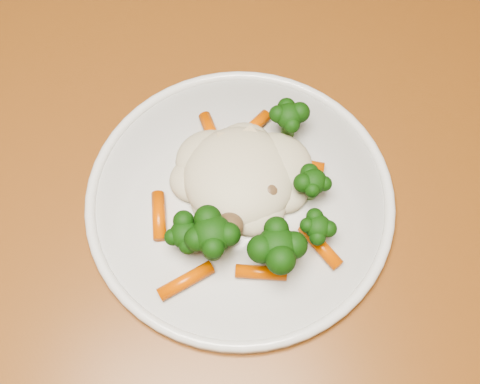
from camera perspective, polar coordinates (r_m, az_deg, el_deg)
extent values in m
plane|color=brown|center=(1.41, -16.54, -5.05)|extent=(3.00, 3.00, 0.00)
cube|color=brown|center=(0.61, -8.37, 1.56)|extent=(1.41, 1.09, 0.04)
cube|color=brown|center=(1.25, 18.27, 12.94)|extent=(0.07, 0.07, 0.71)
cylinder|color=silver|center=(0.56, 0.00, -0.67)|extent=(0.29, 0.29, 0.01)
ellipsoid|color=beige|center=(0.54, -0.03, 2.09)|extent=(0.12, 0.11, 0.05)
ellipsoid|color=black|center=(0.52, -5.15, -4.44)|extent=(0.04, 0.04, 0.04)
ellipsoid|color=black|center=(0.51, -2.57, -4.63)|extent=(0.06, 0.06, 0.05)
ellipsoid|color=black|center=(0.51, 3.46, -5.74)|extent=(0.05, 0.05, 0.05)
ellipsoid|color=black|center=(0.53, 7.27, -3.71)|extent=(0.04, 0.04, 0.03)
ellipsoid|color=black|center=(0.55, 6.85, 0.50)|extent=(0.04, 0.04, 0.04)
ellipsoid|color=black|center=(0.58, 4.58, 6.61)|extent=(0.04, 0.04, 0.04)
cylinder|color=#E55D05|center=(0.58, -2.65, 5.42)|extent=(0.03, 0.05, 0.01)
cylinder|color=#E55D05|center=(0.59, 1.30, 6.22)|extent=(0.04, 0.04, 0.01)
cylinder|color=#E55D05|center=(0.57, 5.72, 2.56)|extent=(0.05, 0.02, 0.01)
cylinder|color=#E55D05|center=(0.55, -7.71, -2.25)|extent=(0.02, 0.05, 0.01)
cylinder|color=#E55D05|center=(0.52, -5.17, -8.38)|extent=(0.05, 0.04, 0.01)
cylinder|color=#E55D05|center=(0.52, 2.01, -7.63)|extent=(0.05, 0.02, 0.01)
cylinder|color=#E55D05|center=(0.54, 7.62, -5.06)|extent=(0.04, 0.05, 0.01)
cylinder|color=#E55D05|center=(0.55, 2.15, 1.40)|extent=(0.02, 0.05, 0.01)
ellipsoid|color=brown|center=(0.54, 0.77, 1.31)|extent=(0.03, 0.03, 0.02)
ellipsoid|color=brown|center=(0.54, 2.61, 0.17)|extent=(0.02, 0.02, 0.02)
ellipsoid|color=brown|center=(0.54, -2.69, 0.93)|extent=(0.02, 0.02, 0.01)
ellipsoid|color=brown|center=(0.52, -1.01, -3.21)|extent=(0.02, 0.02, 0.02)
ellipsoid|color=brown|center=(0.54, 0.84, 1.16)|extent=(0.03, 0.03, 0.02)
cube|color=tan|center=(0.56, -1.07, 4.62)|extent=(0.02, 0.02, 0.01)
cube|color=tan|center=(0.57, 1.07, 5.19)|extent=(0.02, 0.02, 0.01)
cube|color=tan|center=(0.56, -2.57, 3.07)|extent=(0.02, 0.02, 0.01)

